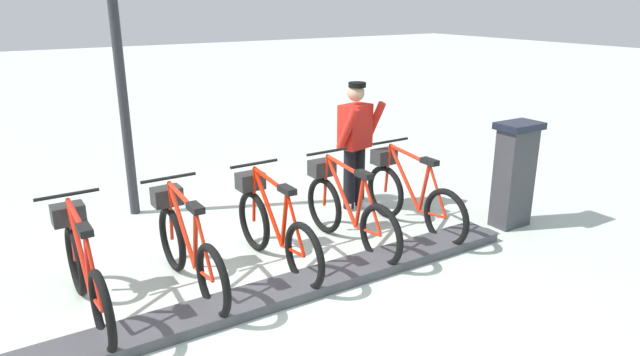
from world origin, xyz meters
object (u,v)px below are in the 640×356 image
bike_docked_0 (410,195)px  bike_docked_2 (273,226)px  lamp_post (113,3)px  bike_docked_3 (187,246)px  payment_kiosk (514,173)px  worker_near_rack (355,141)px  bike_docked_1 (347,209)px  bike_docked_4 (85,270)px

bike_docked_0 → bike_docked_2: same height
lamp_post → bike_docked_0: bearing=-130.3°
bike_docked_3 → lamp_post: lamp_post is taller
payment_kiosk → bike_docked_0: 1.28m
bike_docked_0 → worker_near_rack: size_ratio=1.04×
bike_docked_0 → bike_docked_2: size_ratio=1.00×
bike_docked_1 → lamp_post: 3.59m
bike_docked_3 → lamp_post: (2.26, -0.06, 2.17)m
bike_docked_0 → bike_docked_1: same height
bike_docked_0 → bike_docked_3: bearing=90.0°
payment_kiosk → bike_docked_4: bearing=83.2°
payment_kiosk → bike_docked_1: payment_kiosk is taller
bike_docked_4 → bike_docked_0: bearing=-90.0°
payment_kiosk → bike_docked_4: payment_kiosk is taller
payment_kiosk → bike_docked_4: (0.57, 4.76, -0.24)m
payment_kiosk → bike_docked_3: bearing=81.6°
bike_docked_1 → payment_kiosk: bearing=-105.7°
bike_docked_3 → worker_near_rack: bearing=-70.4°
bike_docked_0 → lamp_post: 4.12m
bike_docked_2 → worker_near_rack: 1.97m
bike_docked_0 → worker_near_rack: bearing=9.2°
bike_docked_1 → lamp_post: bearing=37.9°
bike_docked_1 → bike_docked_2: (0.00, 0.91, 0.00)m
bike_docked_0 → bike_docked_4: same height
bike_docked_2 → worker_near_rack: worker_near_rack is taller
bike_docked_2 → bike_docked_4: same height
bike_docked_2 → bike_docked_4: 1.82m
bike_docked_0 → bike_docked_4: (0.00, 3.64, 0.00)m
bike_docked_3 → lamp_post: bearing=-1.6°
bike_docked_3 → worker_near_rack: size_ratio=1.04×
worker_near_rack → lamp_post: size_ratio=0.42×
payment_kiosk → bike_docked_2: bearing=79.0°
worker_near_rack → bike_docked_1: bearing=140.3°
payment_kiosk → lamp_post: lamp_post is taller
bike_docked_3 → bike_docked_4: same height
payment_kiosk → lamp_post: size_ratio=0.32×
payment_kiosk → bike_docked_2: payment_kiosk is taller
bike_docked_2 → bike_docked_3: 0.91m
bike_docked_1 → bike_docked_3: (0.00, 1.82, 0.00)m
bike_docked_1 → bike_docked_2: 0.91m
bike_docked_2 → lamp_post: (2.26, 0.85, 2.17)m
bike_docked_2 → bike_docked_1: bearing=-90.0°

